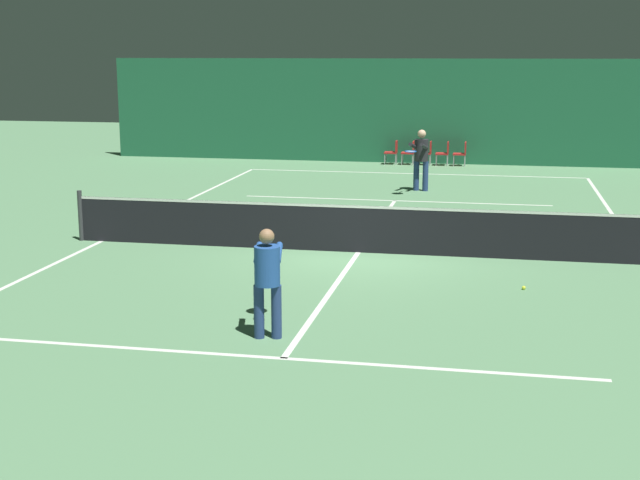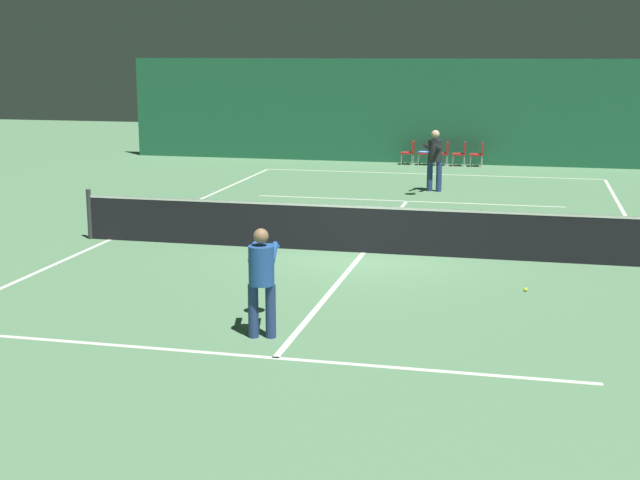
# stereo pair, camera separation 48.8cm
# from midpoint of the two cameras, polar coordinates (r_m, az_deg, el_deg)

# --- Properties ---
(ground_plane) EXTENTS (60.00, 60.00, 0.00)m
(ground_plane) POSITION_cam_midpoint_polar(r_m,az_deg,el_deg) (17.80, 3.59, -0.82)
(ground_plane) COLOR #56845B
(backdrop_curtain) EXTENTS (23.00, 0.12, 3.69)m
(backdrop_curtain) POSITION_cam_midpoint_polar(r_m,az_deg,el_deg) (32.10, 8.11, 8.13)
(backdrop_curtain) COLOR #1E5B3D
(backdrop_curtain) RESTS_ON ground
(court_line_baseline_far) EXTENTS (11.00, 0.10, 0.00)m
(court_line_baseline_far) POSITION_cam_midpoint_polar(r_m,az_deg,el_deg) (29.43, 7.49, 4.20)
(court_line_baseline_far) COLOR silver
(court_line_baseline_far) RESTS_ON ground
(court_line_service_far) EXTENTS (8.25, 0.10, 0.00)m
(court_line_service_far) POSITION_cam_midpoint_polar(r_m,az_deg,el_deg) (24.02, 6.15, 2.49)
(court_line_service_far) COLOR silver
(court_line_service_far) RESTS_ON ground
(court_line_service_near) EXTENTS (8.25, 0.10, 0.00)m
(court_line_service_near) POSITION_cam_midpoint_polar(r_m,az_deg,el_deg) (11.78, -1.70, -7.56)
(court_line_service_near) COLOR silver
(court_line_service_near) RESTS_ON ground
(court_line_sideline_left) EXTENTS (0.10, 23.80, 0.00)m
(court_line_sideline_left) POSITION_cam_midpoint_polar(r_m,az_deg,el_deg) (19.46, -12.59, 0.02)
(court_line_sideline_left) COLOR silver
(court_line_sideline_left) RESTS_ON ground
(court_line_centre) EXTENTS (0.10, 12.80, 0.00)m
(court_line_centre) POSITION_cam_midpoint_polar(r_m,az_deg,el_deg) (17.80, 3.59, -0.81)
(court_line_centre) COLOR silver
(court_line_centre) RESTS_ON ground
(tennis_net) EXTENTS (12.00, 0.10, 1.07)m
(tennis_net) POSITION_cam_midpoint_polar(r_m,az_deg,el_deg) (17.69, 3.61, 0.79)
(tennis_net) COLOR black
(tennis_net) RESTS_ON ground
(player_near) EXTENTS (0.57, 1.34, 1.56)m
(player_near) POSITION_cam_midpoint_polar(r_m,az_deg,el_deg) (12.39, -2.62, -2.17)
(player_near) COLOR navy
(player_near) RESTS_ON ground
(player_far) EXTENTS (0.65, 1.43, 1.75)m
(player_far) POSITION_cam_midpoint_polar(r_m,az_deg,el_deg) (25.66, 7.88, 5.35)
(player_far) COLOR navy
(player_far) RESTS_ON ground
(courtside_chair_0) EXTENTS (0.44, 0.44, 0.84)m
(courtside_chair_0) POSITION_cam_midpoint_polar(r_m,az_deg,el_deg) (31.78, 6.20, 5.69)
(courtside_chair_0) COLOR #99999E
(courtside_chair_0) RESTS_ON ground
(courtside_chair_1) EXTENTS (0.44, 0.44, 0.84)m
(courtside_chair_1) POSITION_cam_midpoint_polar(r_m,az_deg,el_deg) (31.71, 7.29, 5.65)
(courtside_chair_1) COLOR #99999E
(courtside_chair_1) RESTS_ON ground
(courtside_chair_2) EXTENTS (0.44, 0.44, 0.84)m
(courtside_chair_2) POSITION_cam_midpoint_polar(r_m,az_deg,el_deg) (31.65, 8.38, 5.61)
(courtside_chair_2) COLOR #99999E
(courtside_chair_2) RESTS_ON ground
(courtside_chair_3) EXTENTS (0.44, 0.44, 0.84)m
(courtside_chair_3) POSITION_cam_midpoint_polar(r_m,az_deg,el_deg) (31.61, 9.47, 5.56)
(courtside_chair_3) COLOR #99999E
(courtside_chair_3) RESTS_ON ground
(courtside_chair_4) EXTENTS (0.44, 0.44, 0.84)m
(courtside_chair_4) POSITION_cam_midpoint_polar(r_m,az_deg,el_deg) (31.58, 10.57, 5.52)
(courtside_chair_4) COLOR #99999E
(courtside_chair_4) RESTS_ON ground
(tennis_ball) EXTENTS (0.07, 0.07, 0.07)m
(tennis_ball) POSITION_cam_midpoint_polar(r_m,az_deg,el_deg) (15.37, 13.91, -3.10)
(tennis_ball) COLOR #D1DB33
(tennis_ball) RESTS_ON ground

